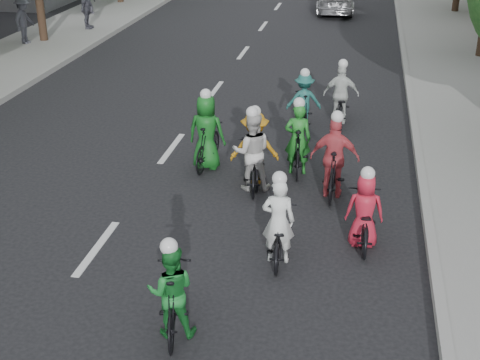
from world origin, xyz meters
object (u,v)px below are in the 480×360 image
(cyclist_9, at_px, (207,138))
(spectator_0, at_px, (24,20))
(cyclist_3, at_px, (334,165))
(cyclist_8, at_px, (341,101))
(cyclist_6, at_px, (252,159))
(spectator_1, at_px, (86,8))
(cyclist_4, at_px, (364,217))
(cyclist_2, at_px, (255,154))
(cyclist_5, at_px, (298,145))
(cyclist_0, at_px, (279,231))
(cyclist_7, at_px, (304,103))
(cyclist_1, at_px, (173,296))

(cyclist_9, height_order, spectator_0, spectator_0)
(cyclist_3, height_order, cyclist_8, cyclist_3)
(cyclist_6, bearing_deg, spectator_1, -66.03)
(cyclist_4, height_order, cyclist_8, cyclist_8)
(cyclist_6, relative_size, cyclist_8, 1.01)
(cyclist_2, distance_m, cyclist_9, 1.38)
(cyclist_5, distance_m, cyclist_6, 1.37)
(cyclist_2, relative_size, cyclist_4, 1.02)
(cyclist_0, distance_m, cyclist_4, 1.69)
(cyclist_7, bearing_deg, spectator_0, -42.41)
(cyclist_5, height_order, cyclist_8, cyclist_5)
(cyclist_8, bearing_deg, cyclist_6, 67.52)
(cyclist_3, bearing_deg, cyclist_5, -48.86)
(cyclist_3, bearing_deg, cyclist_1, 70.14)
(cyclist_2, distance_m, cyclist_8, 4.63)
(cyclist_4, bearing_deg, cyclist_6, -42.70)
(cyclist_3, distance_m, cyclist_5, 1.41)
(cyclist_6, bearing_deg, cyclist_0, 98.49)
(cyclist_8, relative_size, spectator_0, 1.02)
(cyclist_8, xyz_separation_m, cyclist_9, (-2.89, -3.68, 0.09))
(cyclist_0, xyz_separation_m, cyclist_1, (-1.26, -2.35, 0.06))
(cyclist_4, bearing_deg, cyclist_0, 26.48)
(spectator_0, bearing_deg, spectator_1, -21.36)
(cyclist_4, relative_size, cyclist_6, 0.94)
(cyclist_2, xyz_separation_m, spectator_0, (-11.00, 10.96, 0.40))
(cyclist_1, height_order, cyclist_6, cyclist_6)
(cyclist_1, distance_m, cyclist_4, 4.19)
(cyclist_7, bearing_deg, cyclist_3, 92.66)
(cyclist_0, relative_size, cyclist_9, 0.91)
(spectator_0, bearing_deg, cyclist_7, -118.65)
(cyclist_6, height_order, cyclist_9, cyclist_9)
(cyclist_6, distance_m, spectator_1, 17.24)
(cyclist_5, distance_m, cyclist_7, 3.16)
(cyclist_8, distance_m, spectator_0, 14.31)
(cyclist_2, height_order, spectator_1, spectator_1)
(cyclist_4, bearing_deg, cyclist_2, -46.67)
(cyclist_6, bearing_deg, cyclist_8, -120.08)
(cyclist_9, bearing_deg, cyclist_8, -123.70)
(cyclist_1, xyz_separation_m, cyclist_4, (2.73, 3.18, -0.07))
(cyclist_0, relative_size, cyclist_8, 0.93)
(cyclist_0, distance_m, cyclist_9, 4.37)
(cyclist_2, bearing_deg, cyclist_4, 124.68)
(cyclist_7, bearing_deg, cyclist_9, 48.19)
(cyclist_2, bearing_deg, spectator_0, -56.44)
(cyclist_1, bearing_deg, cyclist_4, -141.86)
(cyclist_3, relative_size, cyclist_7, 1.20)
(cyclist_0, xyz_separation_m, cyclist_3, (0.81, 2.81, 0.15))
(cyclist_1, bearing_deg, cyclist_9, -92.72)
(cyclist_4, distance_m, spectator_0, 18.88)
(cyclist_1, xyz_separation_m, spectator_1, (-9.35, 19.48, 0.41))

